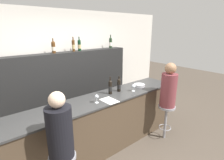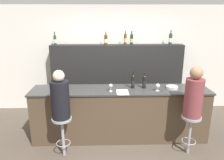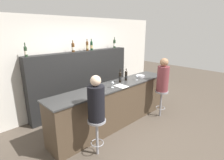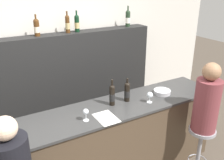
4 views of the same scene
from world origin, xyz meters
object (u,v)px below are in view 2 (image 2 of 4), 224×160
(metal_bowl, at_px, (172,87))
(guest_seated_left, at_px, (60,98))
(wine_glass_0, at_px, (111,86))
(wine_bottle_counter_0, at_px, (133,81))
(bar_stool_right, at_px, (190,125))
(wine_glass_1, at_px, (158,86))
(wine_bottle_backbar_0, at_px, (55,40))
(wine_bottle_backbar_1, at_px, (106,39))
(wine_bottle_backbar_3, at_px, (132,39))
(guest_seated_right, at_px, (194,95))
(bar_stool_left, at_px, (62,127))
(wine_bottle_counter_1, at_px, (144,82))
(wine_bottle_backbar_2, at_px, (125,39))
(wine_bottle_backbar_4, at_px, (170,39))

(metal_bowl, relative_size, guest_seated_left, 0.28)
(wine_glass_0, bearing_deg, guest_seated_left, -151.52)
(wine_bottle_counter_0, relative_size, bar_stool_right, 0.46)
(wine_glass_1, bearing_deg, wine_bottle_backbar_0, 146.51)
(wine_bottle_backbar_1, bearing_deg, wine_bottle_backbar_0, -180.00)
(wine_bottle_backbar_0, bearing_deg, bar_stool_right, -35.30)
(wine_bottle_backbar_3, height_order, wine_glass_1, wine_bottle_backbar_3)
(bar_stool_right, bearing_deg, guest_seated_right, 165.96)
(bar_stool_left, distance_m, bar_stool_right, 2.19)
(wine_bottle_counter_1, xyz_separation_m, wine_glass_1, (0.22, -0.17, -0.03))
(bar_stool_left, bearing_deg, wine_bottle_counter_0, 26.42)
(wine_bottle_backbar_0, distance_m, metal_bowl, 2.86)
(bar_stool_left, height_order, bar_stool_right, same)
(wine_glass_1, xyz_separation_m, guest_seated_right, (0.50, -0.45, -0.01))
(wine_bottle_backbar_0, bearing_deg, wine_bottle_backbar_2, 0.00)
(wine_bottle_counter_0, relative_size, guest_seated_right, 0.38)
(guest_seated_right, bearing_deg, wine_glass_1, 137.75)
(wine_bottle_backbar_2, xyz_separation_m, wine_bottle_backbar_4, (1.07, 0.00, 0.00))
(wine_bottle_counter_0, xyz_separation_m, bar_stool_right, (0.93, -0.62, -0.60))
(wine_bottle_backbar_0, distance_m, bar_stool_left, 2.29)
(wine_bottle_backbar_3, bearing_deg, wine_bottle_backbar_4, -0.00)
(wine_bottle_backbar_1, bearing_deg, wine_glass_1, -56.20)
(bar_stool_right, bearing_deg, metal_bowl, 108.61)
(wine_glass_1, bearing_deg, wine_bottle_counter_0, 158.20)
(wine_bottle_counter_1, distance_m, wine_bottle_backbar_3, 1.41)
(wine_bottle_backbar_1, xyz_separation_m, wine_glass_0, (0.08, -1.41, -0.69))
(wine_bottle_counter_0, relative_size, wine_bottle_backbar_3, 1.03)
(wine_glass_0, xyz_separation_m, bar_stool_left, (-0.83, -0.45, -0.57))
(wine_bottle_counter_0, distance_m, wine_bottle_backbar_3, 1.41)
(wine_bottle_backbar_0, height_order, bar_stool_right, wine_bottle_backbar_0)
(wine_bottle_counter_1, relative_size, bar_stool_left, 0.42)
(guest_seated_left, bearing_deg, bar_stool_left, 0.00)
(bar_stool_left, xyz_separation_m, guest_seated_right, (2.19, 0.00, 0.56))
(bar_stool_right, bearing_deg, wine_bottle_counter_0, 146.16)
(wine_bottle_backbar_4, height_order, wine_glass_1, wine_bottle_backbar_4)
(wine_bottle_counter_0, xyz_separation_m, wine_bottle_backbar_1, (-0.51, 1.24, 0.66))
(wine_bottle_backbar_1, distance_m, metal_bowl, 1.96)
(wine_bottle_backbar_2, bearing_deg, guest_seated_right, -62.18)
(wine_bottle_backbar_1, distance_m, wine_bottle_backbar_3, 0.61)
(wine_bottle_backbar_4, bearing_deg, wine_bottle_backbar_2, -180.00)
(wine_bottle_counter_1, distance_m, bar_stool_right, 1.12)
(wine_bottle_backbar_3, height_order, wine_bottle_backbar_4, wine_bottle_backbar_4)
(wine_bottle_counter_1, height_order, wine_bottle_backbar_4, wine_bottle_backbar_4)
(wine_bottle_counter_0, bearing_deg, bar_stool_left, -153.58)
(wine_bottle_counter_0, bearing_deg, wine_glass_0, -157.78)
(wine_bottle_backbar_0, relative_size, wine_bottle_backbar_2, 0.95)
(wine_bottle_backbar_0, xyz_separation_m, wine_bottle_backbar_1, (1.19, 0.00, 0.00))
(wine_bottle_backbar_4, distance_m, bar_stool_right, 2.26)
(wine_bottle_backbar_2, height_order, bar_stool_left, wine_bottle_backbar_2)
(wine_bottle_counter_1, bearing_deg, wine_bottle_counter_0, -180.00)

